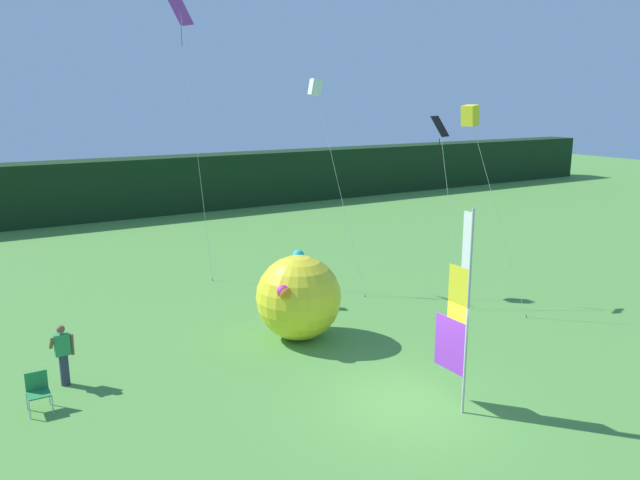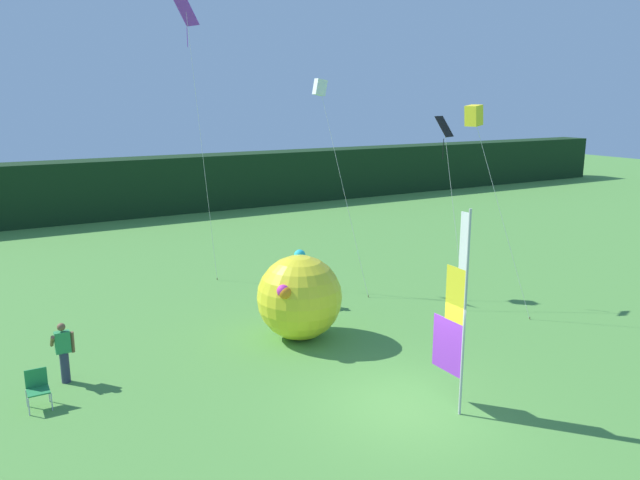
# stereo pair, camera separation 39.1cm
# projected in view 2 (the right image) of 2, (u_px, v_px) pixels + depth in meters

# --- Properties ---
(ground_plane) EXTENTS (120.00, 120.00, 0.00)m
(ground_plane) POSITION_uv_depth(u_px,v_px,m) (408.00, 405.00, 14.57)
(ground_plane) COLOR #518E3D
(distant_treeline) EXTENTS (80.00, 2.40, 3.45)m
(distant_treeline) POSITION_uv_depth(u_px,v_px,m) (127.00, 188.00, 37.41)
(distant_treeline) COLOR black
(distant_treeline) RESTS_ON ground
(banner_flag) EXTENTS (0.06, 1.03, 4.72)m
(banner_flag) POSITION_uv_depth(u_px,v_px,m) (455.00, 316.00, 13.88)
(banner_flag) COLOR #B7B7BC
(banner_flag) RESTS_ON ground
(person_near_banner) EXTENTS (0.55, 0.48, 1.57)m
(person_near_banner) POSITION_uv_depth(u_px,v_px,m) (63.00, 351.00, 15.55)
(person_near_banner) COLOR #2D334C
(person_near_banner) RESTS_ON ground
(person_mid_field) EXTENTS (0.55, 0.48, 1.72)m
(person_mid_field) POSITION_uv_depth(u_px,v_px,m) (301.00, 279.00, 21.38)
(person_mid_field) COLOR brown
(person_mid_field) RESTS_ON ground
(inflatable_balloon) EXTENTS (2.52, 2.52, 2.58)m
(inflatable_balloon) POSITION_uv_depth(u_px,v_px,m) (299.00, 297.00, 18.36)
(inflatable_balloon) COLOR yellow
(inflatable_balloon) RESTS_ON ground
(folding_chair) EXTENTS (0.51, 0.51, 0.89)m
(folding_chair) POSITION_uv_depth(u_px,v_px,m) (37.00, 386.00, 14.37)
(folding_chair) COLOR #BCBCC1
(folding_chair) RESTS_ON ground
(kite_white_box_1) EXTENTS (0.82, 2.78, 7.68)m
(kite_white_box_1) POSITION_uv_depth(u_px,v_px,m) (320.00, 89.00, 22.63)
(kite_white_box_1) COLOR brown
(kite_white_box_1) RESTS_ON ground
(kite_purple_diamond_2) EXTENTS (0.84, 1.53, 10.57)m
(kite_purple_diamond_2) POSITION_uv_depth(u_px,v_px,m) (187.00, 24.00, 23.03)
(kite_purple_diamond_2) COLOR brown
(kite_purple_diamond_2) RESTS_ON ground
(kite_yellow_box_3) EXTENTS (1.37, 2.23, 6.79)m
(kite_yellow_box_3) POSITION_uv_depth(u_px,v_px,m) (474.00, 117.00, 19.86)
(kite_yellow_box_3) COLOR brown
(kite_yellow_box_3) RESTS_ON ground
(kite_black_diamond_4) EXTENTS (0.75, 2.22, 6.38)m
(kite_black_diamond_4) POSITION_uv_depth(u_px,v_px,m) (445.00, 136.00, 21.37)
(kite_black_diamond_4) COLOR brown
(kite_black_diamond_4) RESTS_ON ground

